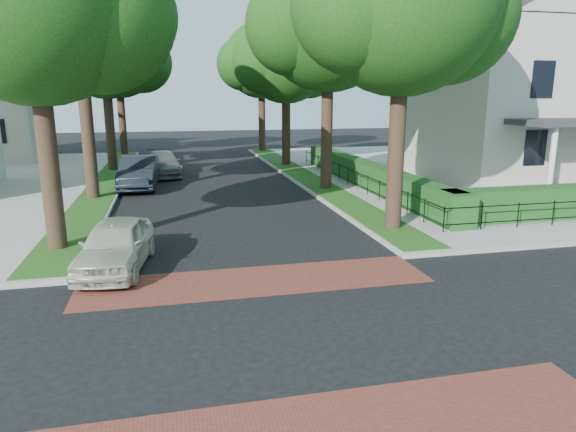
% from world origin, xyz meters
% --- Properties ---
extents(ground, '(120.00, 120.00, 0.00)m').
position_xyz_m(ground, '(0.00, 0.00, 0.00)').
color(ground, black).
rests_on(ground, ground).
extents(sidewalk_ne, '(30.00, 30.00, 0.15)m').
position_xyz_m(sidewalk_ne, '(19.50, 19.00, 0.07)').
color(sidewalk_ne, gray).
rests_on(sidewalk_ne, ground).
extents(crosswalk_far, '(9.00, 2.20, 0.01)m').
position_xyz_m(crosswalk_far, '(0.00, 3.20, 0.01)').
color(crosswalk_far, maroon).
rests_on(crosswalk_far, ground).
extents(grass_strip_ne, '(1.60, 29.80, 0.02)m').
position_xyz_m(grass_strip_ne, '(5.40, 19.10, 0.16)').
color(grass_strip_ne, '#1C4213').
rests_on(grass_strip_ne, sidewalk_ne).
extents(grass_strip_nw, '(1.60, 29.80, 0.02)m').
position_xyz_m(grass_strip_nw, '(-5.40, 19.10, 0.16)').
color(grass_strip_nw, '#1C4213').
rests_on(grass_strip_nw, sidewalk_nw).
extents(tree_right_near, '(7.75, 6.67, 10.66)m').
position_xyz_m(tree_right_near, '(5.60, 7.24, 7.63)').
color(tree_right_near, black).
rests_on(tree_right_near, sidewalk_ne).
extents(tree_right_mid, '(8.25, 7.09, 11.22)m').
position_xyz_m(tree_right_mid, '(5.61, 15.25, 7.99)').
color(tree_right_mid, black).
rests_on(tree_right_mid, sidewalk_ne).
extents(tree_right_far, '(7.25, 6.23, 9.74)m').
position_xyz_m(tree_right_far, '(5.60, 24.22, 6.91)').
color(tree_right_far, black).
rests_on(tree_right_far, sidewalk_ne).
extents(tree_right_back, '(7.50, 6.45, 10.20)m').
position_xyz_m(tree_right_back, '(5.60, 33.23, 7.27)').
color(tree_right_back, black).
rests_on(tree_right_back, sidewalk_ne).
extents(tree_left_near, '(7.50, 6.45, 10.20)m').
position_xyz_m(tree_left_near, '(-5.40, 7.23, 7.27)').
color(tree_left_near, black).
rests_on(tree_left_near, sidewalk_nw).
extents(tree_left_mid, '(8.00, 6.88, 11.48)m').
position_xyz_m(tree_left_mid, '(-5.39, 15.24, 8.34)').
color(tree_left_mid, black).
rests_on(tree_left_mid, sidewalk_nw).
extents(tree_left_far, '(7.00, 6.02, 9.86)m').
position_xyz_m(tree_left_far, '(-5.40, 24.22, 7.12)').
color(tree_left_far, black).
rests_on(tree_left_far, sidewalk_nw).
extents(tree_left_back, '(7.75, 6.66, 10.44)m').
position_xyz_m(tree_left_back, '(-5.40, 33.24, 7.41)').
color(tree_left_back, black).
rests_on(tree_left_back, sidewalk_nw).
extents(hedge_main_road, '(1.00, 18.00, 1.20)m').
position_xyz_m(hedge_main_road, '(7.70, 15.00, 0.75)').
color(hedge_main_road, '#174116').
rests_on(hedge_main_road, sidewalk_ne).
extents(fence_main_road, '(0.06, 18.00, 0.90)m').
position_xyz_m(fence_main_road, '(6.90, 15.00, 0.60)').
color(fence_main_road, black).
rests_on(fence_main_road, sidewalk_ne).
extents(house_victorian, '(13.00, 13.05, 12.48)m').
position_xyz_m(house_victorian, '(17.51, 15.92, 6.02)').
color(house_victorian, '#B9B5A6').
rests_on(house_victorian, sidewalk_ne).
extents(parked_car_front, '(2.21, 4.29, 1.40)m').
position_xyz_m(parked_car_front, '(-3.60, 5.00, 0.70)').
color(parked_car_front, beige).
rests_on(parked_car_front, ground).
extents(parked_car_middle, '(1.97, 5.02, 1.63)m').
position_xyz_m(parked_car_middle, '(-3.60, 17.84, 0.81)').
color(parked_car_middle, black).
rests_on(parked_car_middle, ground).
extents(parked_car_rear, '(2.30, 5.00, 1.42)m').
position_xyz_m(parked_car_rear, '(-2.47, 21.85, 0.71)').
color(parked_car_rear, slate).
rests_on(parked_car_rear, ground).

